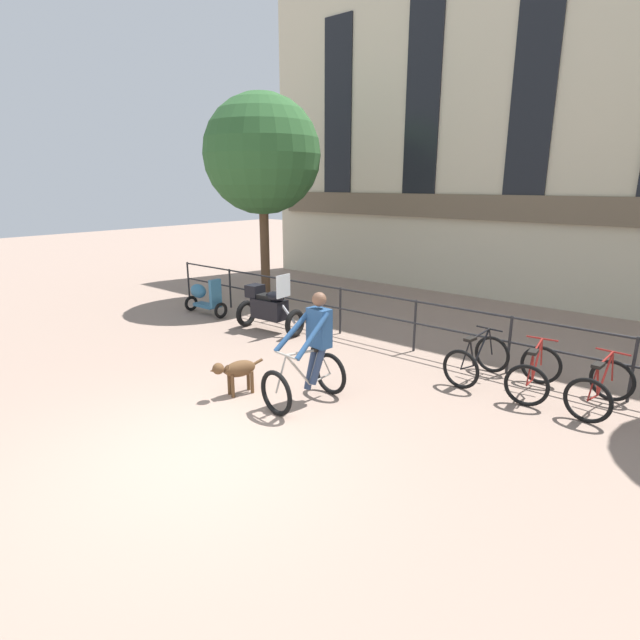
{
  "coord_description": "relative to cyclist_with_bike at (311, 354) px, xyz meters",
  "views": [
    {
      "loc": [
        4.69,
        -3.28,
        3.26
      ],
      "look_at": [
        -0.49,
        2.86,
        1.05
      ],
      "focal_mm": 28.0,
      "sensor_mm": 36.0,
      "label": 1
    }
  ],
  "objects": [
    {
      "name": "canal_railing",
      "position": [
        0.0,
        3.13,
        -0.05
      ],
      "size": [
        15.05,
        0.05,
        1.05
      ],
      "color": "#232326",
      "rests_on": "ground_plane"
    },
    {
      "name": "parked_bicycle_mid_right",
      "position": [
        3.47,
        2.47,
        -0.41
      ],
      "size": [
        0.77,
        1.17,
        0.86
      ],
      "rotation": [
        0.0,
        0.0,
        3.04
      ],
      "color": "black",
      "rests_on": "ground_plane"
    },
    {
      "name": "parked_scooter",
      "position": [
        -5.58,
        2.23,
        -0.3
      ],
      "size": [
        1.29,
        0.42,
        0.96
      ],
      "rotation": [
        0.0,
        0.0,
        1.59
      ],
      "color": "black",
      "rests_on": "ground_plane"
    },
    {
      "name": "dog",
      "position": [
        -1.07,
        -0.57,
        -0.35
      ],
      "size": [
        0.39,
        0.87,
        0.59
      ],
      "rotation": [
        0.0,
        0.0,
        -0.31
      ],
      "color": "brown",
      "rests_on": "ground_plane"
    },
    {
      "name": "parked_bicycle_near_lamp",
      "position": [
        1.59,
        2.47,
        -0.41
      ],
      "size": [
        0.77,
        1.17,
        0.86
      ],
      "rotation": [
        0.0,
        0.0,
        3.04
      ],
      "color": "black",
      "rests_on": "ground_plane"
    },
    {
      "name": "building_facade",
      "position": [
        0.0,
        8.92,
        4.28
      ],
      "size": [
        18.0,
        0.72,
        10.12
      ],
      "color": "beige",
      "rests_on": "ground_plane"
    },
    {
      "name": "ground_plane",
      "position": [
        0.0,
        -2.07,
        -0.76
      ],
      "size": [
        60.0,
        60.0,
        0.0
      ],
      "primitive_type": "plane",
      "color": "gray"
    },
    {
      "name": "parked_motorcycle",
      "position": [
        -3.21,
        2.23,
        -0.2
      ],
      "size": [
        1.62,
        0.74,
        1.35
      ],
      "rotation": [
        0.0,
        0.0,
        1.65
      ],
      "color": "black",
      "rests_on": "ground_plane"
    },
    {
      "name": "tree_canalside_left",
      "position": [
        -5.69,
        4.51,
        3.23
      ],
      "size": [
        3.2,
        3.2,
        5.61
      ],
      "color": "brown",
      "rests_on": "ground_plane"
    },
    {
      "name": "parked_bicycle_mid_left",
      "position": [
        2.53,
        2.47,
        -0.41
      ],
      "size": [
        0.77,
        1.17,
        0.86
      ],
      "rotation": [
        0.0,
        0.0,
        3.25
      ],
      "color": "black",
      "rests_on": "ground_plane"
    },
    {
      "name": "cyclist_with_bike",
      "position": [
        0.0,
        0.0,
        0.0
      ],
      "size": [
        0.8,
        1.24,
        1.7
      ],
      "rotation": [
        0.0,
        0.0,
        -0.11
      ],
      "color": "black",
      "rests_on": "ground_plane"
    }
  ]
}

